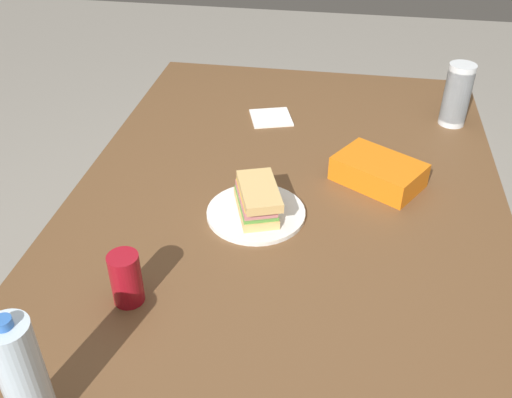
% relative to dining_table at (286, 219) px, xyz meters
% --- Properties ---
extents(ground_plane, '(8.00, 8.00, 0.00)m').
position_rel_dining_table_xyz_m(ground_plane, '(0.00, 0.00, -0.67)').
color(ground_plane, gray).
extents(dining_table, '(1.73, 1.16, 0.74)m').
position_rel_dining_table_xyz_m(dining_table, '(0.00, 0.00, 0.00)').
color(dining_table, brown).
rests_on(dining_table, ground_plane).
extents(paper_plate, '(0.25, 0.25, 0.01)m').
position_rel_dining_table_xyz_m(paper_plate, '(0.09, -0.07, 0.08)').
color(paper_plate, white).
rests_on(paper_plate, dining_table).
extents(sandwich, '(0.20, 0.15, 0.08)m').
position_rel_dining_table_xyz_m(sandwich, '(0.10, -0.07, 0.13)').
color(sandwich, '#DBB26B').
rests_on(sandwich, paper_plate).
extents(soda_can_red, '(0.07, 0.07, 0.12)m').
position_rel_dining_table_xyz_m(soda_can_red, '(0.44, -0.28, 0.14)').
color(soda_can_red, maroon).
rests_on(soda_can_red, dining_table).
extents(chip_bag, '(0.25, 0.27, 0.07)m').
position_rel_dining_table_xyz_m(chip_bag, '(-0.11, 0.24, 0.11)').
color(chip_bag, orange).
rests_on(chip_bag, dining_table).
extents(water_bottle_tall, '(0.07, 0.07, 0.25)m').
position_rel_dining_table_xyz_m(water_bottle_tall, '(0.74, -0.34, 0.19)').
color(water_bottle_tall, silver).
rests_on(water_bottle_tall, dining_table).
extents(plastic_cup_stack, '(0.08, 0.08, 0.20)m').
position_rel_dining_table_xyz_m(plastic_cup_stack, '(-0.51, 0.48, 0.18)').
color(plastic_cup_stack, silver).
rests_on(plastic_cup_stack, dining_table).
extents(paper_napkin, '(0.16, 0.16, 0.01)m').
position_rel_dining_table_xyz_m(paper_napkin, '(-0.44, -0.11, 0.08)').
color(paper_napkin, white).
rests_on(paper_napkin, dining_table).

